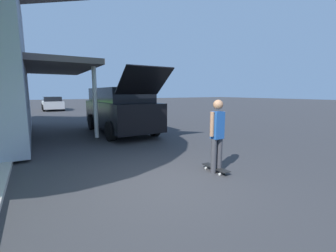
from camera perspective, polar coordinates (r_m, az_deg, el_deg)
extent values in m
plane|color=#333335|center=(4.76, -1.79, -14.02)|extent=(120.00, 120.00, 0.00)
cube|color=#5B514C|center=(10.97, -26.64, 13.19)|extent=(2.60, 5.81, 0.20)
cylinder|color=silver|center=(9.05, -17.98, 5.64)|extent=(0.16, 0.16, 2.70)
cube|color=black|center=(10.42, -12.05, 3.03)|extent=(1.95, 5.08, 1.10)
cube|color=black|center=(10.49, -12.43, 7.74)|extent=(1.79, 3.96, 0.61)
cylinder|color=black|center=(11.73, -18.81, 1.02)|extent=(0.24, 0.76, 0.76)
cylinder|color=black|center=(12.26, -10.26, 1.65)|extent=(0.24, 0.76, 0.76)
cylinder|color=black|center=(8.71, -14.39, -1.28)|extent=(0.24, 0.76, 0.76)
cylinder|color=black|center=(9.40, -3.43, -0.31)|extent=(0.24, 0.76, 0.76)
cube|color=black|center=(7.98, -6.18, 11.26)|extent=(1.71, 1.29, 0.92)
cube|color=#B7B7BC|center=(25.95, -27.26, 4.85)|extent=(1.79, 4.33, 0.70)
cube|color=black|center=(25.82, -27.33, 6.13)|extent=(1.57, 2.25, 0.46)
cylinder|color=black|center=(27.21, -29.22, 4.33)|extent=(0.20, 0.65, 0.65)
cylinder|color=black|center=(27.32, -25.60, 4.59)|extent=(0.20, 0.65, 0.65)
cylinder|color=black|center=(24.62, -29.01, 4.01)|extent=(0.20, 0.65, 0.65)
cylinder|color=black|center=(24.74, -25.01, 4.30)|extent=(0.20, 0.65, 0.65)
cylinder|color=#38383D|center=(5.22, 11.51, -7.51)|extent=(0.13, 0.13, 0.80)
cylinder|color=#38383D|center=(5.33, 12.88, -7.21)|extent=(0.13, 0.13, 0.80)
cube|color=#1E4C93|center=(5.13, 12.45, 0.22)|extent=(0.25, 0.20, 0.61)
sphere|color=#9E7051|center=(5.08, 12.62, 5.30)|extent=(0.22, 0.22, 0.22)
cylinder|color=#9E7051|center=(5.02, 11.13, 0.47)|extent=(0.09, 0.09, 0.54)
cylinder|color=#9E7051|center=(5.23, 13.74, 0.72)|extent=(0.09, 0.09, 0.54)
cube|color=black|center=(5.43, 11.99, -10.30)|extent=(0.20, 0.76, 0.02)
cylinder|color=silver|center=(5.55, 9.59, -10.47)|extent=(0.03, 0.06, 0.06)
cylinder|color=silver|center=(5.67, 11.01, -10.11)|extent=(0.03, 0.06, 0.06)
cylinder|color=silver|center=(5.23, 13.02, -11.81)|extent=(0.03, 0.06, 0.06)
cylinder|color=silver|center=(5.35, 14.46, -11.38)|extent=(0.03, 0.06, 0.06)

